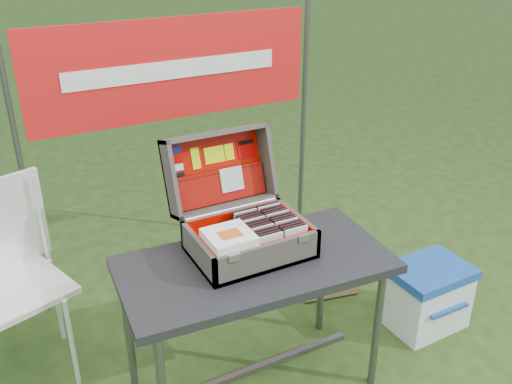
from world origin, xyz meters
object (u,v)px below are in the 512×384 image
suitcase (243,201)px  cooler (427,296)px  chair (15,292)px  cardboard_box (329,268)px  table (255,328)px

suitcase → cooler: suitcase is taller
suitcase → cooler: bearing=-7.4°
chair → cardboard_box: size_ratio=2.72×
cardboard_box → suitcase: bearing=-143.2°
table → cardboard_box: 0.90m
cooler → chair: chair is taller
suitcase → table: bearing=-94.7°
cooler → cardboard_box: size_ratio=1.18×
suitcase → chair: 1.16m
cooler → chair: 2.10m
table → suitcase: suitcase is taller
table → cooler: size_ratio=2.76×
cooler → cardboard_box: (-0.31, 0.48, -0.01)m
suitcase → cooler: size_ratio=1.23×
table → suitcase: 0.60m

